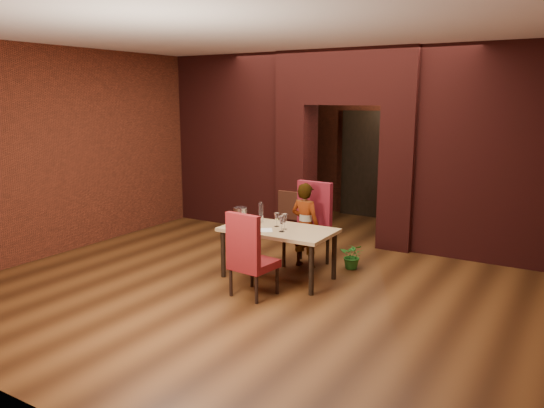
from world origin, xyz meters
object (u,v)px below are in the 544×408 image
(chair_near, at_px, (254,254))
(potted_plant, at_px, (353,256))
(dining_table, at_px, (278,253))
(wine_glass_b, at_px, (285,222))
(chair_far, at_px, (306,225))
(water_bottle, at_px, (261,212))
(person_seated, at_px, (305,225))
(wine_bucket, at_px, (240,215))
(wine_glass_c, at_px, (282,224))
(wine_glass_a, at_px, (277,220))

(chair_near, xyz_separation_m, potted_plant, (0.65, 1.60, -0.34))
(dining_table, xyz_separation_m, wine_glass_b, (0.10, -0.01, 0.46))
(chair_near, bearing_deg, chair_far, -83.86)
(dining_table, bearing_deg, potted_plant, 50.65)
(dining_table, xyz_separation_m, water_bottle, (-0.39, 0.18, 0.50))
(chair_near, height_order, water_bottle, chair_near)
(person_seated, relative_size, wine_bucket, 5.41)
(potted_plant, bearing_deg, water_bottle, -147.23)
(wine_glass_c, height_order, potted_plant, wine_glass_c)
(chair_near, height_order, wine_glass_c, chair_near)
(person_seated, bearing_deg, water_bottle, 49.36)
(chair_far, relative_size, person_seated, 0.98)
(dining_table, distance_m, wine_glass_a, 0.46)
(wine_glass_c, distance_m, potted_plant, 1.33)
(wine_bucket, bearing_deg, chair_far, 47.92)
(person_seated, xyz_separation_m, wine_glass_b, (0.03, -0.65, 0.19))
(dining_table, bearing_deg, water_bottle, 154.10)
(person_seated, height_order, wine_glass_b, person_seated)
(wine_glass_b, bearing_deg, chair_near, -93.27)
(wine_glass_b, height_order, wine_bucket, wine_bucket)
(person_seated, xyz_separation_m, wine_glass_a, (-0.14, -0.56, 0.18))
(wine_glass_a, xyz_separation_m, potted_plant, (0.78, 0.83, -0.60))
(chair_far, bearing_deg, wine_glass_c, -82.00)
(chair_far, height_order, chair_near, chair_far)
(dining_table, height_order, water_bottle, water_bottle)
(wine_glass_a, height_order, wine_bucket, wine_bucket)
(wine_glass_a, distance_m, wine_bucket, 0.53)
(person_seated, relative_size, wine_glass_b, 5.81)
(dining_table, bearing_deg, chair_far, 83.87)
(wine_glass_b, bearing_deg, dining_table, 172.76)
(wine_glass_b, xyz_separation_m, potted_plant, (0.61, 0.91, -0.61))
(chair_far, relative_size, wine_glass_b, 5.71)
(dining_table, xyz_separation_m, chair_far, (0.06, 0.69, 0.26))
(dining_table, distance_m, chair_far, 0.74)
(wine_glass_b, bearing_deg, chair_far, 93.40)
(dining_table, height_order, wine_glass_b, wine_glass_b)
(wine_glass_c, relative_size, water_bottle, 0.74)
(wine_bucket, relative_size, water_bottle, 0.79)
(chair_far, bearing_deg, dining_table, -91.88)
(dining_table, relative_size, wine_glass_b, 7.01)
(potted_plant, bearing_deg, wine_glass_c, -119.58)
(wine_glass_a, bearing_deg, potted_plant, 46.61)
(chair_near, relative_size, wine_glass_b, 5.04)
(chair_far, bearing_deg, potted_plant, 21.39)
(wine_glass_a, xyz_separation_m, wine_bucket, (-0.52, -0.11, 0.02))
(chair_far, distance_m, water_bottle, 0.72)
(dining_table, height_order, potted_plant, dining_table)
(person_seated, distance_m, potted_plant, 0.81)
(chair_near, bearing_deg, wine_bucket, -39.17)
(dining_table, bearing_deg, person_seated, 82.66)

